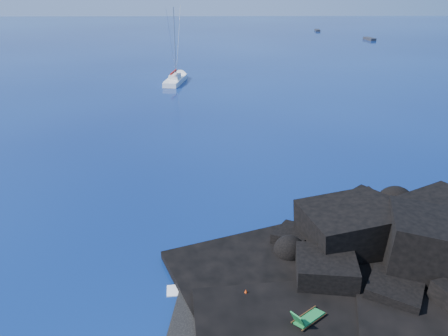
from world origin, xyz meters
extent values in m
plane|color=#040F40|center=(0.00, 0.00, 0.00)|extent=(400.00, 400.00, 0.00)
cube|color=black|center=(4.50, 0.50, 0.00)|extent=(9.08, 6.86, 0.70)
cube|color=white|center=(3.31, 0.67, 0.38)|extent=(2.25, 1.86, 0.05)
cone|color=#F5410C|center=(3.77, 1.76, 0.59)|extent=(0.42, 0.42, 0.49)
cube|color=#232327|center=(35.55, 131.96, 0.00)|extent=(1.55, 4.28, 0.56)
cube|color=#242429|center=(44.82, 108.16, 0.00)|extent=(2.28, 5.07, 0.65)
camera|label=1|loc=(2.37, -15.57, 14.74)|focal=35.00mm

